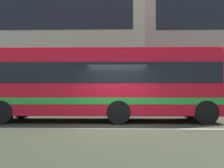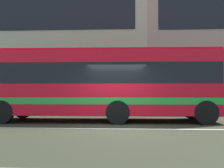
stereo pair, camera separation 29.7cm
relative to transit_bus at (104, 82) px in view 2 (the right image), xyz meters
The scene contains 4 objects.
ground_plane 3.14m from the transit_bus, 76.02° to the right, with size 160.00×160.00×0.00m, color #2F3222.
lane_centre_line 3.14m from the transit_bus, 76.02° to the right, with size 60.00×0.16×0.01m, color silver.
apartment_block_left 15.67m from the transit_bus, 124.57° to the left, with size 22.19×9.94×12.59m.
transit_bus is the anchor object (origin of this frame).
Camera 2 is at (0.41, -9.73, 1.39)m, focal length 42.13 mm.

